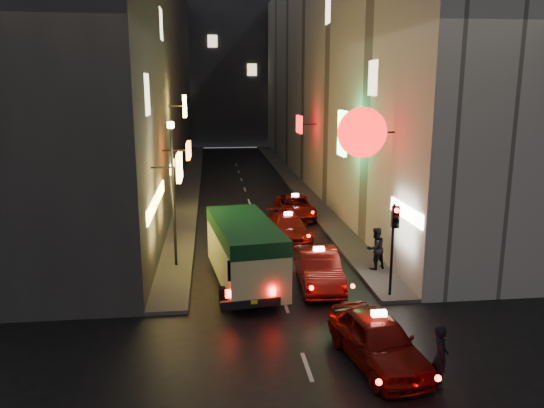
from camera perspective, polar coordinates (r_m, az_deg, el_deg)
name	(u,v)px	position (r m, az deg, el deg)	size (l,w,h in m)	color
building_left	(139,71)	(43.85, -14.14, 13.67)	(7.41, 52.00, 18.00)	#3C3936
building_right	(339,72)	(44.78, 7.24, 13.91)	(8.40, 52.00, 18.00)	#ABA59D
building_far	(227,63)	(75.62, -4.83, 14.84)	(30.00, 10.00, 22.00)	#38383D
sidewalk_left	(191,183)	(44.21, -8.70, 2.27)	(1.50, 52.00, 0.15)	#44423F
sidewalk_right	(293,181)	(44.70, 2.25, 2.51)	(1.50, 52.00, 0.15)	#44423F
minibus	(244,246)	(20.94, -2.98, -4.51)	(2.94, 6.42, 2.66)	#D9D887
taxi_near	(378,336)	(15.87, 11.32, -13.74)	(2.98, 5.55, 1.85)	#690D07
taxi_second	(319,265)	(21.30, 5.03, -6.60)	(2.43, 5.40, 1.86)	#690D07
taxi_third	(288,225)	(27.57, 1.75, -2.31)	(2.33, 4.92, 1.69)	#690D07
taxi_far	(295,205)	(32.35, 2.50, -0.11)	(2.00, 4.77, 1.68)	#690D07
pedestrian_crossing	(441,352)	(15.10, 17.68, -14.96)	(0.64, 0.41, 1.95)	black
pedestrian_sidewalk	(376,246)	(23.06, 11.08, -4.42)	(0.78, 0.49, 2.06)	black
traffic_light	(394,230)	(19.81, 13.01, -2.78)	(0.26, 0.43, 3.50)	black
lamp_post	(173,185)	(22.92, -10.60, 2.04)	(0.28, 0.28, 6.22)	black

